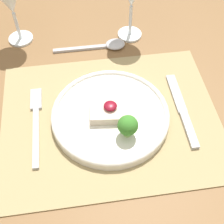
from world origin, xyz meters
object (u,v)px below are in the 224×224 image
object	(u,v)px
knife	(184,114)
spoon	(107,45)
dinner_plate	(112,115)
fork	(36,120)

from	to	relation	value
knife	spoon	size ratio (longest dim) A/B	1.09
dinner_plate	knife	size ratio (longest dim) A/B	1.24
knife	dinner_plate	bearing A→B (deg)	174.44
dinner_plate	fork	world-z (taller)	dinner_plate
dinner_plate	knife	xyz separation A→B (m)	(0.15, -0.01, -0.01)
fork	spoon	xyz separation A→B (m)	(0.18, 0.21, -0.00)
dinner_plate	spoon	size ratio (longest dim) A/B	1.35
fork	knife	bearing A→B (deg)	-7.45
fork	spoon	world-z (taller)	spoon
knife	spoon	bearing A→B (deg)	117.93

